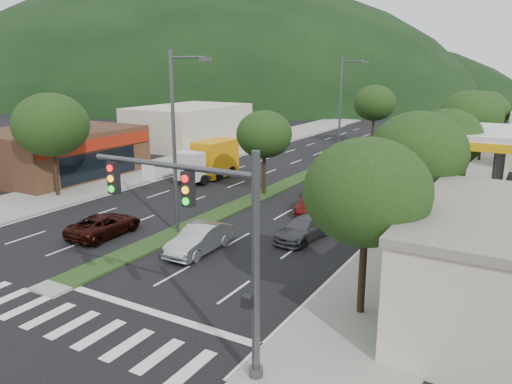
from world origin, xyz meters
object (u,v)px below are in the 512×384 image
Objects in this scene: tree_r_c at (447,139)px; tree_med_far at (374,103)px; tree_l_a at (51,125)px; motorhome at (432,145)px; streetlight_mid at (342,104)px; car_queue_a at (327,170)px; car_queue_c at (316,203)px; tree_r_b at (418,153)px; sedan_silver at (199,239)px; streetlight_near at (177,135)px; tree_r_a at (367,192)px; tree_r_e at (484,111)px; car_queue_f at (402,156)px; car_queue_d at (331,184)px; suv_maroon at (104,225)px; box_truck at (210,161)px; car_queue_e at (344,160)px; traffic_signal at (209,226)px; tree_med_near at (264,134)px; car_queue_b at (303,229)px; tree_r_d at (470,118)px.

tree_r_c is 26.83m from tree_med_far.
tree_l_a reaches higher than motorhome.
streetlight_mid is 8.98m from car_queue_a.
tree_med_far reaches higher than car_queue_c.
tree_r_b reaches higher than sedan_silver.
tree_r_a is at bearing -18.73° from streetlight_near.
tree_r_e is 25.64m from car_queue_c.
car_queue_d is at bearing -95.76° from car_queue_f.
motorhome is at bearing 79.62° from sedan_silver.
car_queue_f is 3.03m from motorhome.
tree_r_c is at bearing -139.01° from suv_maroon.
streetlight_mid reaches higher than car_queue_d.
suv_maroon is 0.81× the size of car_queue_d.
motorhome is (7.88, 28.87, -3.81)m from streetlight_near.
tree_l_a is 1.79× the size of car_queue_c.
tree_r_c is at bearing -90.00° from tree_r_e.
box_truck is at bearing -118.37° from streetlight_mid.
sedan_silver is at bearing -123.66° from tree_r_c.
motorhome is at bearing -112.17° from suv_maroon.
car_queue_a is (1.63, 17.67, -4.92)m from streetlight_near.
tree_r_b is 1.07× the size of tree_r_c.
car_queue_e is at bearing -138.37° from tree_r_e.
tree_r_c is at bearing -25.02° from car_queue_a.
traffic_signal is at bearing -94.09° from tree_r_e.
suv_maroon is at bearing 102.90° from box_truck.
tree_l_a is at bearing -118.92° from streetlight_mid.
motorhome is (8.08, 18.87, -2.66)m from tree_med_near.
car_queue_c reaches higher than suv_maroon.
tree_r_e is 0.93× the size of tree_l_a.
tree_r_e is at bearing 85.91° from traffic_signal.
car_queue_b is (-5.46, -9.33, -4.14)m from tree_r_c.
car_queue_e is (-0.34, 5.00, 0.02)m from car_queue_a.
motorhome is at bearing 74.74° from streetlight_near.
tree_r_a is 0.76× the size of motorhome.
traffic_signal is 1.66× the size of car_queue_f.
tree_r_d is at bearing 44.29° from car_queue_d.
car_queue_d is 10.35m from car_queue_e.
tree_r_b is 1.71× the size of car_queue_c.
car_queue_a is (-10.16, 13.67, -4.38)m from tree_r_b.
box_truck is (-18.54, 8.51, -3.57)m from tree_r_b.
tree_r_d is at bearing -58.92° from motorhome.
tree_med_near is 7.61m from box_truck.
streetlight_near is (12.71, -2.00, 0.40)m from tree_l_a.
streetlight_near is (0.21, -10.00, 1.16)m from tree_med_near.
tree_r_e is at bearing 70.58° from car_queue_c.
streetlight_near is 2.35× the size of sedan_silver.
motorhome is (-3.92, -3.13, -3.12)m from tree_r_e.
tree_r_c is at bearing -63.43° from tree_med_far.
motorhome reaches higher than car_queue_c.
tree_l_a reaches higher than traffic_signal.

